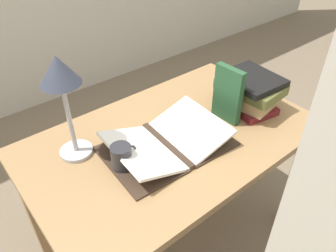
% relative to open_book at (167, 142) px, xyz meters
% --- Properties ---
extents(ground_plane, '(12.00, 12.00, 0.00)m').
position_rel_open_book_xyz_m(ground_plane, '(0.06, 0.04, -0.77)').
color(ground_plane, '#70604C').
extents(reading_desk, '(1.24, 0.76, 0.74)m').
position_rel_open_book_xyz_m(reading_desk, '(0.06, 0.04, -0.13)').
color(reading_desk, '#937047').
rests_on(reading_desk, ground_plane).
extents(open_book, '(0.52, 0.37, 0.08)m').
position_rel_open_book_xyz_m(open_book, '(0.00, 0.00, 0.00)').
color(open_book, '#38281E').
rests_on(open_book, reading_desk).
extents(book_stack_tall, '(0.24, 0.30, 0.17)m').
position_rel_open_book_xyz_m(book_stack_tall, '(0.48, -0.02, 0.06)').
color(book_stack_tall, maroon).
rests_on(book_stack_tall, reading_desk).
extents(book_standing_upright, '(0.04, 0.14, 0.26)m').
position_rel_open_book_xyz_m(book_standing_upright, '(0.33, -0.01, 0.10)').
color(book_standing_upright, '#234C2D').
rests_on(book_standing_upright, reading_desk).
extents(reading_lamp, '(0.14, 0.14, 0.42)m').
position_rel_open_book_xyz_m(reading_lamp, '(-0.30, 0.20, 0.30)').
color(reading_lamp, '#ADADB2').
rests_on(reading_lamp, reading_desk).
extents(coffee_mug, '(0.11, 0.08, 0.10)m').
position_rel_open_book_xyz_m(coffee_mug, '(-0.20, 0.01, 0.03)').
color(coffee_mug, '#28282D').
rests_on(coffee_mug, reading_desk).
extents(person_reader, '(0.36, 0.23, 1.68)m').
position_rel_open_book_xyz_m(person_reader, '(0.06, -0.67, 0.07)').
color(person_reader, '#2D3342').
rests_on(person_reader, ground_plane).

